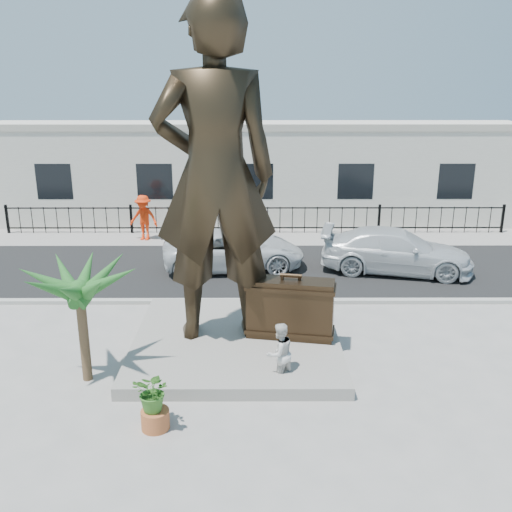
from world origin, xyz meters
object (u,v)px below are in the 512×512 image
at_px(tourist, 279,353).
at_px(suitcase, 290,308).
at_px(statue, 215,176).
at_px(car_white, 234,250).

bearing_deg(tourist, suitcase, -136.34).
distance_m(statue, tourist, 4.44).
distance_m(suitcase, car_white, 6.55).
relative_size(statue, suitcase, 3.79).
xyz_separation_m(suitcase, car_white, (-1.65, 6.33, -0.35)).
xyz_separation_m(statue, tourist, (1.50, -2.00, -3.67)).
xyz_separation_m(statue, suitcase, (1.85, -0.21, -3.33)).
bearing_deg(statue, tourist, 118.98).
distance_m(tourist, car_white, 8.22).
height_order(statue, suitcase, statue).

